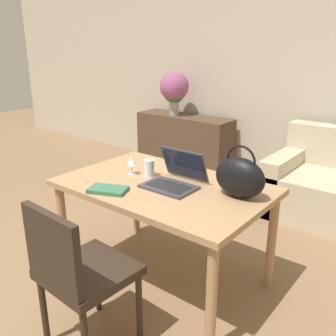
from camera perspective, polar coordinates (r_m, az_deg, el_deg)
The scene contains 11 objects.
ground_plane at distance 2.57m, azimuth -12.43°, elevation -20.86°, with size 14.00×14.00×0.00m, color #846647.
wall_back at distance 4.43m, azimuth 17.67°, elevation 14.46°, with size 10.00×0.06×2.70m.
dining_table at distance 2.51m, azimuth -0.63°, elevation -4.20°, with size 1.37×0.88×0.72m.
chair at distance 2.05m, azimuth -13.66°, elevation -14.81°, with size 0.46×0.46×0.87m.
sideboard at distance 4.88m, azimuth 2.47°, elevation 3.83°, with size 1.28×0.40×0.72m.
laptop at distance 2.45m, azimuth 1.24°, elevation -1.23°, with size 0.34×0.33×0.23m.
drinking_glass at distance 2.60m, azimuth -2.89°, elevation -0.02°, with size 0.07×0.07×0.12m.
wine_glass at distance 2.64m, azimuth -5.54°, elevation 1.01°, with size 0.07×0.07×0.14m.
handbag at distance 2.27m, azimuth 10.89°, elevation -1.36°, with size 0.32×0.16×0.33m.
flower_vase at distance 4.80m, azimuth 0.95°, elevation 11.98°, with size 0.37×0.37×0.55m.
book at distance 2.38m, azimuth -9.13°, elevation -3.28°, with size 0.27×0.22×0.02m.
Camera 1 is at (1.60, -1.19, 1.63)m, focal length 40.00 mm.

